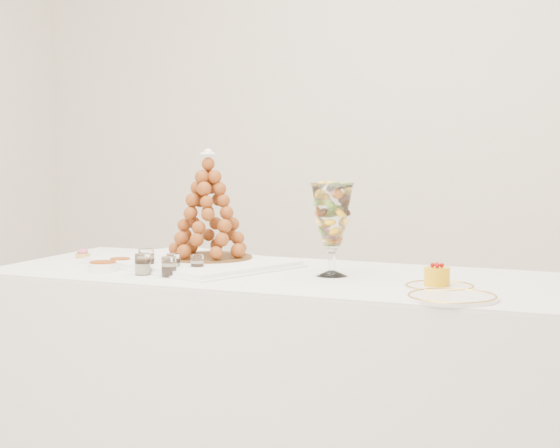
% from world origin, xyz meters
% --- Properties ---
extents(buffet_table, '(2.01, 0.85, 0.76)m').
position_xyz_m(buffet_table, '(0.11, 0.18, 0.38)').
color(buffet_table, white).
rests_on(buffet_table, ground).
extents(lace_tray, '(0.78, 0.68, 0.02)m').
position_xyz_m(lace_tray, '(-0.26, 0.23, 0.77)').
color(lace_tray, white).
rests_on(lace_tray, buffet_table).
extents(macaron_vase, '(0.14, 0.14, 0.31)m').
position_xyz_m(macaron_vase, '(0.30, 0.19, 0.96)').
color(macaron_vase, white).
rests_on(macaron_vase, buffet_table).
extents(cake_plate, '(0.22, 0.22, 0.01)m').
position_xyz_m(cake_plate, '(0.70, 0.08, 0.76)').
color(cake_plate, white).
rests_on(cake_plate, buffet_table).
extents(spare_plate, '(0.26, 0.26, 0.01)m').
position_xyz_m(spare_plate, '(0.78, -0.09, 0.76)').
color(spare_plate, white).
rests_on(spare_plate, buffet_table).
extents(pink_tart, '(0.06, 0.06, 0.04)m').
position_xyz_m(pink_tart, '(-0.75, 0.23, 0.77)').
color(pink_tart, tan).
rests_on(pink_tart, buffet_table).
extents(verrine_a, '(0.07, 0.07, 0.07)m').
position_xyz_m(verrine_a, '(-0.35, 0.05, 0.79)').
color(verrine_a, white).
rests_on(verrine_a, buffet_table).
extents(verrine_b, '(0.06, 0.06, 0.06)m').
position_xyz_m(verrine_b, '(-0.23, 0.04, 0.79)').
color(verrine_b, white).
rests_on(verrine_b, buffet_table).
extents(verrine_c, '(0.05, 0.05, 0.06)m').
position_xyz_m(verrine_c, '(-0.15, 0.07, 0.79)').
color(verrine_c, white).
rests_on(verrine_c, buffet_table).
extents(verrine_d, '(0.07, 0.07, 0.07)m').
position_xyz_m(verrine_d, '(-0.30, -0.05, 0.79)').
color(verrine_d, white).
rests_on(verrine_d, buffet_table).
extents(verrine_e, '(0.05, 0.05, 0.07)m').
position_xyz_m(verrine_e, '(-0.19, -0.06, 0.79)').
color(verrine_e, white).
rests_on(verrine_e, buffet_table).
extents(ramekin_back, '(0.08, 0.08, 0.03)m').
position_xyz_m(ramekin_back, '(-0.49, 0.09, 0.77)').
color(ramekin_back, white).
rests_on(ramekin_back, buffet_table).
extents(ramekin_front, '(0.10, 0.10, 0.03)m').
position_xyz_m(ramekin_front, '(-0.46, -0.05, 0.77)').
color(ramekin_front, white).
rests_on(ramekin_front, buffet_table).
extents(croquembouche, '(0.34, 0.34, 0.40)m').
position_xyz_m(croquembouche, '(-0.22, 0.28, 0.97)').
color(croquembouche, brown).
rests_on(croquembouche, lace_tray).
extents(mousse_cake, '(0.08, 0.08, 0.07)m').
position_xyz_m(mousse_cake, '(0.69, 0.08, 0.79)').
color(mousse_cake, '#E8A60A').
rests_on(mousse_cake, cake_plate).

